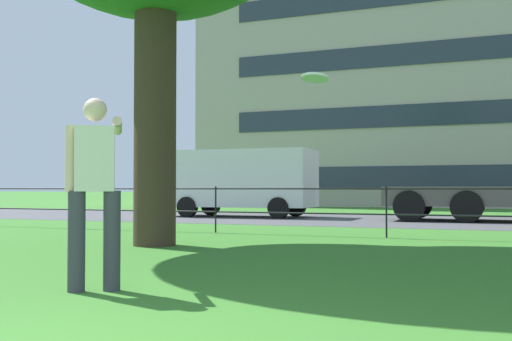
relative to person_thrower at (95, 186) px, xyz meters
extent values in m
cube|color=#4C4C51|center=(1.33, 13.93, -0.97)|extent=(80.00, 7.32, 0.01)
cylinder|color=black|center=(-6.05, 7.39, -0.48)|extent=(0.04, 0.04, 1.00)
cylinder|color=black|center=(-2.36, 7.39, -0.48)|extent=(0.04, 0.04, 1.00)
cylinder|color=black|center=(1.33, 7.39, -0.48)|extent=(0.04, 0.04, 1.00)
cylinder|color=black|center=(1.33, 7.39, -0.53)|extent=(36.91, 0.03, 0.03)
cylinder|color=black|center=(1.33, 7.39, -0.03)|extent=(36.91, 0.03, 0.03)
cylinder|color=#423023|center=(-1.94, 4.22, 1.42)|extent=(0.71, 0.71, 4.80)
cylinder|color=#383842|center=(-0.12, -0.10, -0.51)|extent=(0.16, 0.16, 0.94)
cylinder|color=#383842|center=(0.14, 0.08, -0.51)|extent=(0.16, 0.16, 0.94)
cube|color=silver|center=(0.01, -0.01, 0.26)|extent=(0.45, 0.42, 0.62)
sphere|color=beige|center=(0.01, -0.01, 0.72)|extent=(0.22, 0.22, 0.22)
cylinder|color=beige|center=(0.00, 0.36, 0.60)|extent=(0.43, 0.57, 0.13)
cylinder|color=beige|center=(-0.18, -0.14, 0.26)|extent=(0.09, 0.09, 0.62)
cylinder|color=white|center=(1.84, 1.03, 1.07)|extent=(0.31, 0.31, 0.07)
cube|color=white|center=(-4.94, 14.51, 0.31)|extent=(5.06, 2.12, 1.90)
cube|color=#283342|center=(-2.95, 14.58, 0.64)|extent=(0.17, 1.67, 0.76)
cylinder|color=black|center=(-3.28, 15.50, -0.64)|extent=(0.69, 0.26, 0.68)
cylinder|color=black|center=(-3.21, 13.63, -0.64)|extent=(0.69, 0.26, 0.68)
cylinder|color=black|center=(-6.47, 15.39, -0.64)|extent=(0.69, 0.26, 0.68)
cylinder|color=black|center=(-6.41, 13.53, -0.64)|extent=(0.69, 0.26, 0.68)
cube|color=#56514C|center=(2.65, 14.49, -0.25)|extent=(5.26, 2.45, 0.56)
cylinder|color=black|center=(2.36, 15.54, -0.53)|extent=(0.91, 0.33, 0.90)
cylinder|color=black|center=(2.42, 13.42, -0.53)|extent=(0.91, 0.33, 0.90)
cylinder|color=black|center=(0.80, 15.49, -0.53)|extent=(0.91, 0.33, 0.90)
cylinder|color=black|center=(0.86, 13.38, -0.53)|extent=(0.91, 0.33, 0.90)
camera|label=1|loc=(3.63, -4.84, -0.02)|focal=43.94mm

